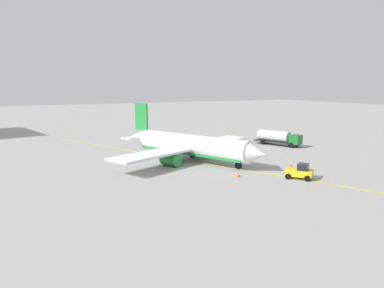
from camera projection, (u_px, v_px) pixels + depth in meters
The scene contains 8 objects.
ground_plane at pixel (192, 161), 63.43m from camera, with size 400.00×400.00×0.00m, color #9E9B96.
airplane at pixel (190, 146), 63.32m from camera, with size 28.41×31.12×9.62m.
fuel_tanker at pixel (278, 137), 79.82m from camera, with size 10.84×5.90×3.15m.
pushback_tug at pixel (300, 172), 51.36m from camera, with size 4.10×3.84×2.20m.
refueling_worker at pixel (231, 142), 78.77m from camera, with size 0.57×0.44×1.71m.
safety_cone_nose at pixel (291, 165), 58.85m from camera, with size 0.55×0.55×0.61m, color #F2590F.
safety_cone_wingtip at pixel (238, 175), 52.36m from camera, with size 0.61×0.61×0.68m, color #F2590F.
taxi_line_marking at pixel (192, 161), 63.43m from camera, with size 82.84×0.30×0.01m, color yellow.
Camera 1 is at (54.91, -29.10, 13.04)m, focal length 34.30 mm.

